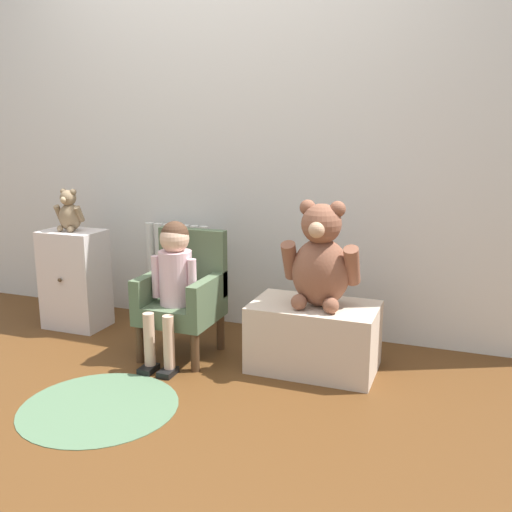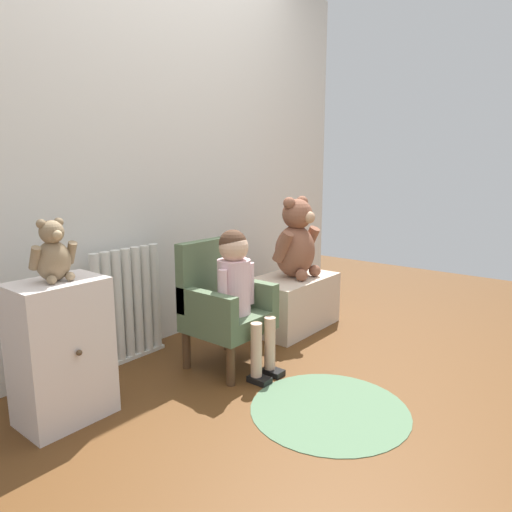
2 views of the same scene
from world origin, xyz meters
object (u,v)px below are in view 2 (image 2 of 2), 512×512
Objects in this scene: large_teddy_bear at (296,242)px; floor_rug at (329,409)px; child_armchair at (222,304)px; small_teddy_bear at (53,254)px; small_dresser at (62,351)px; child_figure at (238,280)px; low_bench at (291,302)px; radiator at (128,305)px.

large_teddy_bear reaches higher than floor_rug.
child_armchair is 0.91m from small_teddy_bear.
small_dresser reaches higher than floor_rug.
small_dresser is 0.81× the size of child_figure.
child_figure reaches higher than floor_rug.
small_dresser is at bearing 132.00° from floor_rug.
small_dresser reaches higher than low_bench.
low_bench is at bearing 156.61° from large_teddy_bear.
radiator is 1.12m from large_teddy_bear.
child_armchair is 0.72m from low_bench.
child_figure is (0.00, -0.11, 0.15)m from child_armchair.
low_bench is (0.70, 0.04, -0.16)m from child_armchair.
radiator is at bearing 122.07° from child_armchair.
small_dresser is at bearing 175.81° from large_teddy_bear.
child_figure reaches higher than child_armchair.
small_dresser is 1.16m from floor_rug.
large_teddy_bear is 1.56m from small_teddy_bear.
radiator reaches higher than small_dresser.
radiator is 1.19× the size of large_teddy_bear.
radiator is at bearing 157.94° from large_teddy_bear.
large_teddy_bear is at bearing 42.04° from floor_rug.
large_teddy_bear is at bearing -23.39° from low_bench.
small_teddy_bear reaches higher than floor_rug.
floor_rug is (0.75, -0.83, -0.30)m from small_dresser.
child_armchair is 0.96× the size of floor_rug.
low_bench reaches higher than floor_rug.
radiator is 0.89× the size of floor_rug.
large_teddy_bear is at bearing -22.06° from radiator.
child_armchair is 2.66× the size of small_teddy_bear.
child_armchair reaches higher than floor_rug.
small_teddy_bear reaches higher than radiator.
small_teddy_bear is at bearing 170.38° from child_armchair.
small_dresser is 1.53m from low_bench.
child_figure is at bearing 83.69° from floor_rug.
radiator is 1.07m from low_bench.
small_teddy_bear reaches higher than small_dresser.
large_teddy_bear is (1.01, -0.41, 0.26)m from radiator.
large_teddy_bear reaches higher than small_teddy_bear.
child_figure is at bearing -168.02° from low_bench.
small_dresser is 0.87m from child_figure.
large_teddy_bear is at bearing 10.60° from child_figure.
large_teddy_bear reaches higher than radiator.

